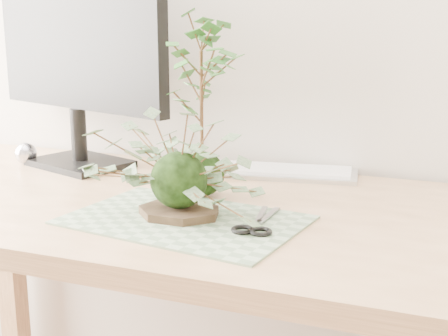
{
  "coord_description": "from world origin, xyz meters",
  "views": [
    {
      "loc": [
        0.4,
        0.13,
        1.1
      ],
      "look_at": [
        0.0,
        1.14,
        0.84
      ],
      "focal_mm": 50.0,
      "sensor_mm": 36.0,
      "label": 1
    }
  ],
  "objects_px": {
    "desk": "(198,244)",
    "keyboard": "(261,171)",
    "monitor": "(76,44)",
    "ivy_kokedama": "(178,154)",
    "maple_kokedama": "(201,63)"
  },
  "relations": [
    {
      "from": "desk",
      "to": "keyboard",
      "type": "height_order",
      "value": "keyboard"
    },
    {
      "from": "ivy_kokedama",
      "to": "maple_kokedama",
      "type": "height_order",
      "value": "maple_kokedama"
    },
    {
      "from": "maple_kokedama",
      "to": "monitor",
      "type": "xyz_separation_m",
      "value": [
        -0.39,
        0.15,
        0.03
      ]
    },
    {
      "from": "ivy_kokedama",
      "to": "maple_kokedama",
      "type": "bearing_deg",
      "value": 97.31
    },
    {
      "from": "ivy_kokedama",
      "to": "monitor",
      "type": "distance_m",
      "value": 0.54
    },
    {
      "from": "maple_kokedama",
      "to": "keyboard",
      "type": "bearing_deg",
      "value": 76.21
    },
    {
      "from": "desk",
      "to": "monitor",
      "type": "height_order",
      "value": "monitor"
    },
    {
      "from": "ivy_kokedama",
      "to": "desk",
      "type": "bearing_deg",
      "value": 94.69
    },
    {
      "from": "ivy_kokedama",
      "to": "keyboard",
      "type": "distance_m",
      "value": 0.4
    },
    {
      "from": "monitor",
      "to": "ivy_kokedama",
      "type": "bearing_deg",
      "value": -17.13
    },
    {
      "from": "desk",
      "to": "maple_kokedama",
      "type": "height_order",
      "value": "maple_kokedama"
    },
    {
      "from": "keyboard",
      "to": "monitor",
      "type": "bearing_deg",
      "value": -178.79
    },
    {
      "from": "desk",
      "to": "monitor",
      "type": "xyz_separation_m",
      "value": [
        -0.41,
        0.2,
        0.39
      ]
    },
    {
      "from": "keyboard",
      "to": "monitor",
      "type": "distance_m",
      "value": 0.54
    },
    {
      "from": "maple_kokedama",
      "to": "keyboard",
      "type": "relative_size",
      "value": 0.84
    }
  ]
}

